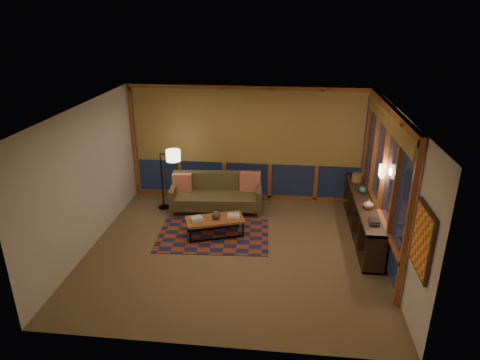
# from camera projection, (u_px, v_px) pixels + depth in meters

# --- Properties ---
(floor) EXTENTS (5.50, 5.00, 0.01)m
(floor) POSITION_uv_depth(u_px,v_px,m) (234.00, 250.00, 8.11)
(floor) COLOR #7F6146
(floor) RESTS_ON ground
(ceiling) EXTENTS (5.50, 5.00, 0.01)m
(ceiling) POSITION_uv_depth(u_px,v_px,m) (234.00, 110.00, 7.11)
(ceiling) COLOR white
(ceiling) RESTS_ON walls
(walls) EXTENTS (5.51, 5.01, 2.70)m
(walls) POSITION_uv_depth(u_px,v_px,m) (234.00, 185.00, 7.61)
(walls) COLOR silver
(walls) RESTS_ON floor
(window_wall_back) EXTENTS (5.30, 0.16, 2.60)m
(window_wall_back) POSITION_uv_depth(u_px,v_px,m) (247.00, 145.00, 9.85)
(window_wall_back) COLOR #B26C3C
(window_wall_back) RESTS_ON walls
(window_wall_right) EXTENTS (0.16, 3.70, 2.60)m
(window_wall_right) POSITION_uv_depth(u_px,v_px,m) (382.00, 179.00, 7.89)
(window_wall_right) COLOR #B26C3C
(window_wall_right) RESTS_ON walls
(wall_art) EXTENTS (0.06, 0.74, 0.94)m
(wall_art) POSITION_uv_depth(u_px,v_px,m) (422.00, 240.00, 5.59)
(wall_art) COLOR red
(wall_art) RESTS_ON walls
(wall_sconce) EXTENTS (0.12, 0.18, 0.22)m
(wall_sconce) POSITION_uv_depth(u_px,v_px,m) (382.00, 171.00, 7.68)
(wall_sconce) COLOR #F4E9C0
(wall_sconce) RESTS_ON walls
(sofa) EXTENTS (2.06, 0.98, 0.82)m
(sofa) POSITION_uv_depth(u_px,v_px,m) (216.00, 194.00, 9.57)
(sofa) COLOR brown
(sofa) RESTS_ON floor
(pillow_left) EXTENTS (0.44, 0.19, 0.43)m
(pillow_left) POSITION_uv_depth(u_px,v_px,m) (182.00, 183.00, 9.62)
(pillow_left) COLOR red
(pillow_left) RESTS_ON sofa
(pillow_right) EXTENTS (0.47, 0.17, 0.46)m
(pillow_right) POSITION_uv_depth(u_px,v_px,m) (250.00, 181.00, 9.65)
(pillow_right) COLOR red
(pillow_right) RESTS_ON sofa
(area_rug) EXTENTS (2.30, 1.60, 0.01)m
(area_rug) POSITION_uv_depth(u_px,v_px,m) (213.00, 235.00, 8.63)
(area_rug) COLOR brown
(area_rug) RESTS_ON floor
(coffee_table) EXTENTS (1.25, 0.87, 0.38)m
(coffee_table) POSITION_uv_depth(u_px,v_px,m) (215.00, 227.00, 8.58)
(coffee_table) COLOR #B26C3C
(coffee_table) RESTS_ON floor
(book_stack_a) EXTENTS (0.32, 0.31, 0.07)m
(book_stack_a) POSITION_uv_depth(u_px,v_px,m) (196.00, 219.00, 8.42)
(book_stack_a) COLOR silver
(book_stack_a) RESTS_ON coffee_table
(book_stack_b) EXTENTS (0.24, 0.21, 0.04)m
(book_stack_b) POSITION_uv_depth(u_px,v_px,m) (234.00, 216.00, 8.58)
(book_stack_b) COLOR silver
(book_stack_b) RESTS_ON coffee_table
(ceramic_pot) EXTENTS (0.21, 0.21, 0.17)m
(ceramic_pot) POSITION_uv_depth(u_px,v_px,m) (216.00, 215.00, 8.47)
(ceramic_pot) COLOR black
(ceramic_pot) RESTS_ON coffee_table
(floor_lamp) EXTENTS (0.54, 0.43, 1.44)m
(floor_lamp) POSITION_uv_depth(u_px,v_px,m) (162.00, 179.00, 9.60)
(floor_lamp) COLOR black
(floor_lamp) RESTS_ON floor
(bookshelf) EXTENTS (0.40, 2.98, 0.75)m
(bookshelf) POSITION_uv_depth(u_px,v_px,m) (363.00, 217.00, 8.60)
(bookshelf) COLOR #33231D
(bookshelf) RESTS_ON floor
(basket) EXTENTS (0.27, 0.27, 0.17)m
(basket) POSITION_uv_depth(u_px,v_px,m) (357.00, 178.00, 9.34)
(basket) COLOR olive
(basket) RESTS_ON bookshelf
(teal_bowl) EXTENTS (0.15, 0.15, 0.15)m
(teal_bowl) POSITION_uv_depth(u_px,v_px,m) (363.00, 190.00, 8.75)
(teal_bowl) COLOR #1D766D
(teal_bowl) RESTS_ON bookshelf
(vase) EXTENTS (0.20, 0.20, 0.19)m
(vase) POSITION_uv_depth(u_px,v_px,m) (369.00, 204.00, 8.06)
(vase) COLOR tan
(vase) RESTS_ON bookshelf
(shelf_book_stack) EXTENTS (0.22, 0.27, 0.07)m
(shelf_book_stack) POSITION_uv_depth(u_px,v_px,m) (374.00, 221.00, 7.53)
(shelf_book_stack) COLOR silver
(shelf_book_stack) RESTS_ON bookshelf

